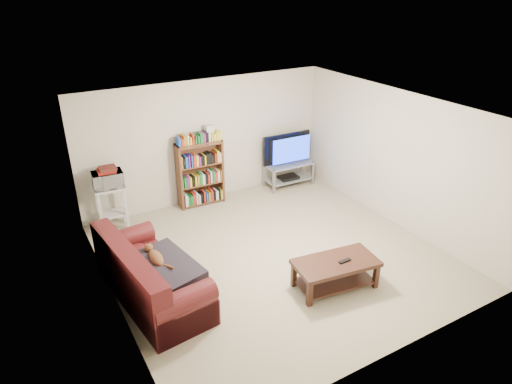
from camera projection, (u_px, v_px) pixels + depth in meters
floor at (274, 255)px, 7.40m from camera, size 5.00×5.00×0.00m
ceiling at (276, 111)px, 6.36m from camera, size 5.00×5.00×0.00m
wall_back at (206, 141)px, 8.83m from camera, size 5.00×0.00×5.00m
wall_front at (398, 274)px, 4.92m from camera, size 5.00×0.00×5.00m
wall_left at (107, 230)px, 5.75m from camera, size 0.00×5.00×5.00m
wall_right at (395, 158)px, 8.00m from camera, size 0.00×5.00×5.00m
sofa at (147, 281)px, 6.27m from camera, size 1.13×2.16×0.88m
blanket at (162, 268)px, 6.18m from camera, size 0.99×1.17×0.18m
cat at (156, 258)px, 6.29m from camera, size 0.29×0.59×0.17m
coffee_table at (335, 269)px, 6.54m from camera, size 1.27×0.76×0.44m
remote at (345, 261)px, 6.47m from camera, size 0.20×0.06×0.02m
tv_stand at (289, 171)px, 9.70m from camera, size 1.03×0.49×0.51m
television at (289, 149)px, 9.50m from camera, size 1.10×0.18×0.63m
dvd_player at (288, 177)px, 9.77m from camera, size 0.42×0.30×0.06m
bookshelf at (200, 172)px, 8.79m from camera, size 0.90×0.31×1.29m
shelf_clutter at (203, 135)px, 8.53m from camera, size 0.66×0.21×0.28m
microwave_stand at (111, 202)px, 7.96m from camera, size 0.54×0.41×0.82m
microwave at (108, 180)px, 7.78m from camera, size 0.53×0.38×0.28m
game_boxes at (106, 171)px, 7.70m from camera, size 0.32×0.28×0.05m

